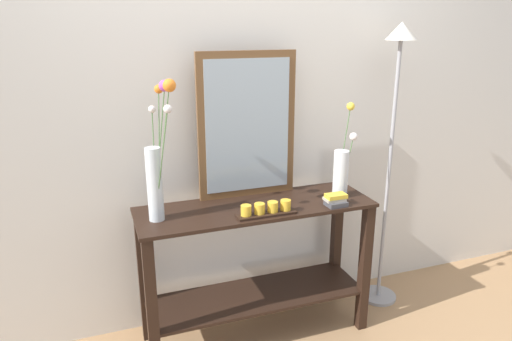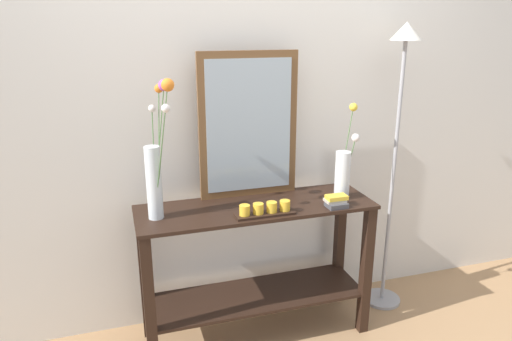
# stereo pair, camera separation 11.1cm
# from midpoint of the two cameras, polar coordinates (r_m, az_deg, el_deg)

# --- Properties ---
(ground_plane) EXTENTS (7.00, 6.00, 0.02)m
(ground_plane) POSITION_cam_midpoint_polar(r_m,az_deg,el_deg) (3.00, 1.12, -19.21)
(ground_plane) COLOR #A87F56
(wall_back) EXTENTS (6.40, 0.08, 2.70)m
(wall_back) POSITION_cam_midpoint_polar(r_m,az_deg,el_deg) (2.75, -0.89, 8.48)
(wall_back) COLOR silver
(wall_back) RESTS_ON ground
(console_table) EXTENTS (1.31, 0.42, 0.82)m
(console_table) POSITION_cam_midpoint_polar(r_m,az_deg,el_deg) (2.72, 1.19, -10.39)
(console_table) COLOR black
(console_table) RESTS_ON ground
(mirror_leaning) EXTENTS (0.57, 0.03, 0.82)m
(mirror_leaning) POSITION_cam_midpoint_polar(r_m,az_deg,el_deg) (2.63, 0.31, 5.46)
(mirror_leaning) COLOR brown
(mirror_leaning) RESTS_ON console_table
(tall_vase_left) EXTENTS (0.16, 0.25, 0.72)m
(tall_vase_left) POSITION_cam_midpoint_polar(r_m,az_deg,el_deg) (2.37, -10.80, 0.69)
(tall_vase_left) COLOR silver
(tall_vase_left) RESTS_ON console_table
(vase_right) EXTENTS (0.15, 0.14, 0.53)m
(vase_right) POSITION_cam_midpoint_polar(r_m,az_deg,el_deg) (2.71, 11.77, 0.02)
(vase_right) COLOR silver
(vase_right) RESTS_ON console_table
(candle_tray) EXTENTS (0.32, 0.09, 0.07)m
(candle_tray) POSITION_cam_midpoint_polar(r_m,az_deg,el_deg) (2.46, 2.40, -4.82)
(candle_tray) COLOR black
(candle_tray) RESTS_ON console_table
(book_stack) EXTENTS (0.12, 0.10, 0.06)m
(book_stack) POSITION_cam_midpoint_polar(r_m,az_deg,el_deg) (2.61, 10.95, -3.73)
(book_stack) COLOR #424247
(book_stack) RESTS_ON console_table
(floor_lamp) EXTENTS (0.24, 0.24, 1.79)m
(floor_lamp) POSITION_cam_midpoint_polar(r_m,az_deg,el_deg) (2.94, 17.96, 5.42)
(floor_lamp) COLOR #9E9EA3
(floor_lamp) RESTS_ON ground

